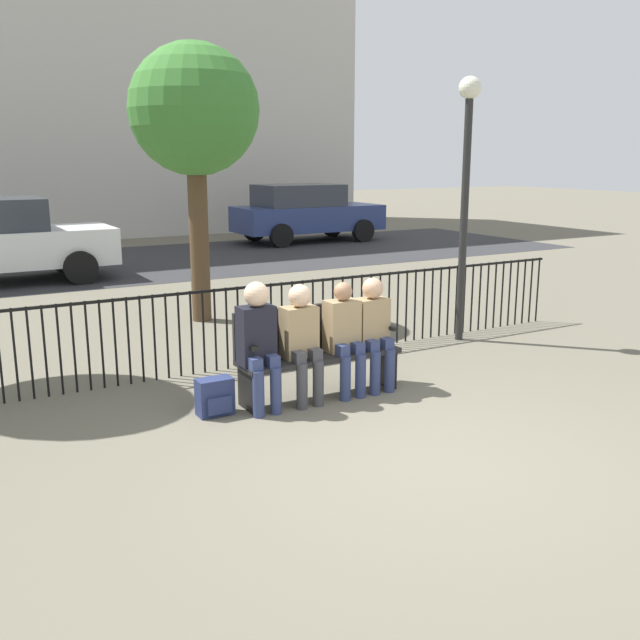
% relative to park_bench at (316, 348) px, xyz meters
% --- Properties ---
extents(ground_plane, '(80.00, 80.00, 0.00)m').
position_rel_park_bench_xyz_m(ground_plane, '(0.00, -1.88, -0.49)').
color(ground_plane, '#605B4C').
extents(park_bench, '(1.70, 0.45, 0.92)m').
position_rel_park_bench_xyz_m(park_bench, '(0.00, 0.00, 0.00)').
color(park_bench, black).
rests_on(park_bench, ground).
extents(seated_person_0, '(0.34, 0.39, 1.25)m').
position_rel_park_bench_xyz_m(seated_person_0, '(-0.70, -0.13, 0.22)').
color(seated_person_0, navy).
rests_on(seated_person_0, ground).
extents(seated_person_1, '(0.34, 0.39, 1.18)m').
position_rel_park_bench_xyz_m(seated_person_1, '(-0.24, -0.13, 0.18)').
color(seated_person_1, '#3D3D42').
rests_on(seated_person_1, ground).
extents(seated_person_2, '(0.34, 0.39, 1.16)m').
position_rel_park_bench_xyz_m(seated_person_2, '(0.25, -0.13, 0.15)').
color(seated_person_2, navy).
rests_on(seated_person_2, ground).
extents(seated_person_3, '(0.34, 0.39, 1.18)m').
position_rel_park_bench_xyz_m(seated_person_3, '(0.61, -0.13, 0.17)').
color(seated_person_3, navy).
rests_on(seated_person_3, ground).
extents(backpack, '(0.34, 0.23, 0.35)m').
position_rel_park_bench_xyz_m(backpack, '(-1.12, -0.04, -0.32)').
color(backpack, navy).
rests_on(backpack, ground).
extents(fence_railing, '(9.01, 0.03, 0.95)m').
position_rel_park_bench_xyz_m(fence_railing, '(-0.02, 1.29, 0.07)').
color(fence_railing, black).
rests_on(fence_railing, ground).
extents(tree_1, '(1.84, 1.84, 3.94)m').
position_rel_park_bench_xyz_m(tree_1, '(0.19, 3.81, 2.48)').
color(tree_1, '#4C3823').
rests_on(tree_1, ground).
extents(lamp_post, '(0.28, 0.28, 3.35)m').
position_rel_park_bench_xyz_m(lamp_post, '(2.76, 1.02, 1.75)').
color(lamp_post, black).
rests_on(lamp_post, ground).
extents(street_surface, '(24.00, 6.00, 0.01)m').
position_rel_park_bench_xyz_m(street_surface, '(0.00, 10.12, -0.49)').
color(street_surface, '#2B2B2D').
rests_on(street_surface, ground).
extents(parked_car_0, '(4.20, 1.94, 1.62)m').
position_rel_park_bench_xyz_m(parked_car_0, '(6.33, 11.86, 0.35)').
color(parked_car_0, navy).
rests_on(parked_car_0, ground).
extents(building_facade, '(20.00, 6.00, 13.29)m').
position_rel_park_bench_xyz_m(building_facade, '(0.00, 18.12, 6.15)').
color(building_facade, beige).
rests_on(building_facade, ground).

